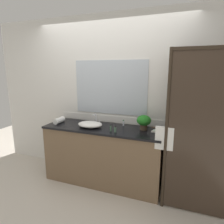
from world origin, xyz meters
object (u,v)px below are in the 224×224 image
Objects in this scene: faucet at (96,120)px; amenity_bottle_shampoo at (111,128)px; amenity_bottle_lotion at (123,123)px; rolled_towel_near_edge at (59,120)px; soap_dish at (155,131)px; amenity_bottle_body_wash at (115,129)px; potted_plant at (144,121)px; sink_basin at (90,124)px.

faucet is 1.76× the size of amenity_bottle_shampoo.
rolled_towel_near_edge is at bearing -167.60° from amenity_bottle_lotion.
soap_dish is 1.14× the size of amenity_bottle_body_wash.
rolled_towel_near_edge is (-1.54, -0.08, 0.03)m from soap_dish.
amenity_bottle_shampoo is at bearing -37.58° from faucet.
potted_plant is at bearing 5.60° from rolled_towel_near_edge.
sink_basin is at bearing -174.03° from soap_dish.
faucet is 1.83× the size of amenity_bottle_lotion.
amenity_bottle_body_wash is 0.91× the size of amenity_bottle_shampoo.
amenity_bottle_lotion is 0.43× the size of rolled_towel_near_edge.
faucet is at bearing 145.73° from amenity_bottle_body_wash.
amenity_bottle_shampoo is 0.94m from rolled_towel_near_edge.
potted_plant is 0.44m from amenity_bottle_body_wash.
potted_plant is 0.36m from amenity_bottle_lotion.
sink_basin is 2.24× the size of faucet.
sink_basin is 0.37m from amenity_bottle_shampoo.
rolled_towel_near_edge reaches higher than amenity_bottle_body_wash.
soap_dish is 0.62m from amenity_bottle_shampoo.
potted_plant reaches higher than soap_dish.
amenity_bottle_shampoo reaches higher than soap_dish.
amenity_bottle_shampoo is (0.37, -0.28, -0.01)m from faucet.
sink_basin is at bearing -2.03° from rolled_towel_near_edge.
amenity_bottle_body_wash is 1.02m from rolled_towel_near_edge.
potted_plant is 1.00× the size of rolled_towel_near_edge.
faucet is at bearing 142.42° from amenity_bottle_shampoo.
soap_dish is (0.96, -0.10, -0.04)m from faucet.
sink_basin is 4.34× the size of amenity_bottle_body_wash.
rolled_towel_near_edge is (-0.57, -0.18, -0.01)m from faucet.
soap_dish is at bearing 20.93° from amenity_bottle_body_wash.
faucet reaches higher than sink_basin.
rolled_towel_near_edge is at bearing 177.97° from sink_basin.
potted_plant is at bearing -15.37° from amenity_bottle_lotion.
sink_basin is 0.81m from potted_plant.
faucet is at bearing 176.56° from potted_plant.
faucet is 0.60m from rolled_towel_near_edge.
sink_basin is at bearing 167.37° from amenity_bottle_body_wash.
amenity_bottle_lotion is at bearing 74.75° from amenity_bottle_shampoo.
faucet is 0.46m from amenity_bottle_lotion.
soap_dish is 1.08× the size of amenity_bottle_lotion.
sink_basin is at bearing 167.70° from amenity_bottle_shampoo.
amenity_bottle_lotion is at bearing 5.64° from faucet.
amenity_bottle_shampoo reaches higher than rolled_towel_near_edge.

